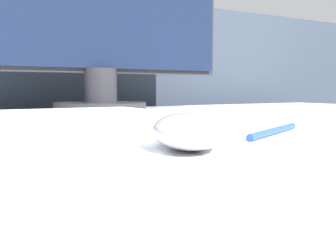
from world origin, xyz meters
TOP-DOWN VIEW (x-y plane):
  - partition_panel at (0.00, 0.69)m, footprint 5.00×0.03m
  - computer_mouse_near at (0.05, -0.23)m, footprint 0.10×0.13m
  - keyboard at (-0.07, 0.02)m, footprint 0.39×0.15m
  - pen at (0.20, -0.19)m, footprint 0.14×0.08m

SIDE VIEW (x-z plane):
  - partition_panel at x=0.00m, z-range 0.00..1.08m
  - pen at x=0.20m, z-range 0.73..0.74m
  - keyboard at x=-0.07m, z-range 0.73..0.76m
  - computer_mouse_near at x=0.05m, z-range 0.73..0.77m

